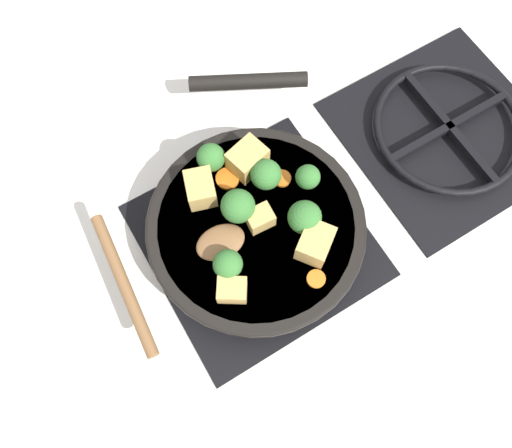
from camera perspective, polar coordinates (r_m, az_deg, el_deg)
ground_plane at (r=0.75m, az=0.00°, el=-1.93°), size 2.40×2.40×0.00m
front_burner_grate at (r=0.74m, az=0.00°, el=-1.64°), size 0.31×0.31×0.03m
rear_burner_grate at (r=0.87m, az=21.01°, el=10.06°), size 0.31×0.31×0.03m
skillet_pan at (r=0.70m, az=-0.01°, el=-0.33°), size 0.42×0.35×0.05m
wooden_spoon at (r=0.67m, az=-9.93°, el=-4.38°), size 0.21×0.19×0.02m
tofu_cube_center_large at (r=0.70m, az=-1.00°, el=7.42°), size 0.05×0.06×0.04m
tofu_cube_near_handle at (r=0.66m, az=6.77°, el=-2.21°), size 0.06×0.06×0.04m
tofu_cube_east_chunk at (r=0.64m, az=-2.75°, el=-7.56°), size 0.05×0.05×0.03m
tofu_cube_west_chunk at (r=0.67m, az=0.53°, el=0.49°), size 0.03×0.04×0.03m
tofu_cube_back_piece at (r=0.69m, az=-6.35°, el=4.03°), size 0.06×0.05×0.04m
broccoli_floret_near_spoon at (r=0.64m, az=-3.24°, el=-4.61°), size 0.04×0.04×0.05m
broccoli_floret_center_top at (r=0.69m, az=5.94°, el=5.34°), size 0.03×0.03×0.04m
broccoli_floret_east_rim at (r=0.66m, az=5.57°, el=0.76°), size 0.05×0.05×0.05m
broccoli_floret_west_rim at (r=0.66m, az=-2.08°, el=2.05°), size 0.05×0.05×0.05m
broccoli_floret_north_edge at (r=0.70m, az=-5.18°, el=7.57°), size 0.04×0.04×0.05m
broccoli_floret_south_cluster at (r=0.68m, az=1.14°, el=5.66°), size 0.04×0.04×0.05m
carrot_slice_orange_thin at (r=0.71m, az=2.99°, el=5.22°), size 0.03×0.03×0.01m
carrot_slice_near_center at (r=0.66m, az=6.88°, el=-6.25°), size 0.03×0.03×0.01m
carrot_slice_edge_slice at (r=0.71m, az=-3.63°, el=5.01°), size 0.03×0.03×0.01m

